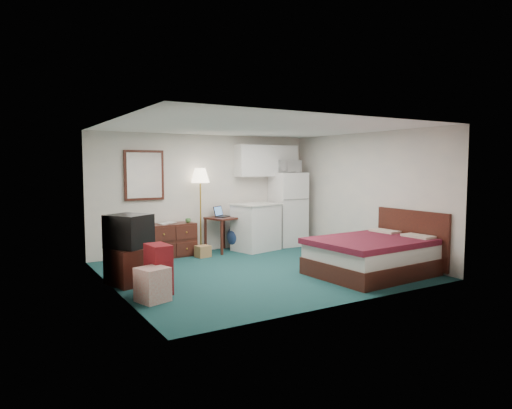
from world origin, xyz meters
TOP-DOWN VIEW (x-y plane):
  - floor at (0.00, 0.00)m, footprint 5.00×4.50m
  - ceiling at (0.00, 0.00)m, footprint 5.00×4.50m
  - walls at (0.00, 0.00)m, footprint 5.01×4.51m
  - mirror at (-1.35, 2.22)m, footprint 0.80×0.06m
  - upper_cabinets at (1.45, 2.08)m, footprint 1.50×0.35m
  - headboard at (2.46, -1.22)m, footprint 0.06×1.56m
  - dresser at (-0.90, 1.98)m, footprint 1.02×0.51m
  - floor_lamp at (-0.21, 2.05)m, footprint 0.43×0.43m
  - desk at (0.25, 1.93)m, footprint 0.72×0.72m
  - exercise_ball at (0.68, 1.96)m, footprint 0.67×0.67m
  - kitchen_counter at (0.96, 1.72)m, footprint 1.04×0.88m
  - fridge at (1.91, 1.88)m, footprint 0.72×0.72m
  - bed at (1.47, -1.22)m, footprint 1.99×1.59m
  - tv_stand at (-2.21, 0.28)m, footprint 0.71×0.75m
  - suitcase at (-1.99, -0.47)m, footprint 0.31×0.46m
  - retail_box at (-2.19, -0.81)m, footprint 0.47×0.47m
  - file_bin at (-1.33, 1.48)m, footprint 0.37×0.28m
  - cardboard_box_a at (-0.37, 1.60)m, footprint 0.31×0.27m
  - cardboard_box_b at (0.73, 1.46)m, footprint 0.24×0.27m
  - laptop at (0.27, 1.96)m, footprint 0.42×0.40m
  - crt_tv at (-2.20, 0.31)m, footprint 0.79×0.81m
  - microwave at (1.91, 1.85)m, footprint 0.55×0.36m
  - book_a at (-1.14, 1.95)m, footprint 0.16×0.03m
  - book_b at (-0.96, 2.04)m, footprint 0.17×0.06m
  - mug at (-0.54, 1.94)m, footprint 0.14×0.12m

SIDE VIEW (x-z plane):
  - floor at x=0.00m, z-range -0.01..0.01m
  - cardboard_box_a at x=-0.37m, z-range 0.00..0.23m
  - cardboard_box_b at x=0.73m, z-range 0.00..0.24m
  - file_bin at x=-1.33m, z-range 0.00..0.25m
  - retail_box at x=-2.19m, z-range 0.00..0.47m
  - tv_stand at x=-2.21m, z-range 0.00..0.57m
  - exercise_ball at x=0.68m, z-range 0.00..0.57m
  - bed at x=1.47m, z-range 0.00..0.61m
  - dresser at x=-0.90m, z-range 0.00..0.67m
  - suitcase at x=-1.99m, z-range 0.00..0.72m
  - desk at x=0.25m, z-range 0.00..0.74m
  - kitchen_counter at x=0.96m, z-range 0.00..0.99m
  - headboard at x=2.46m, z-range 0.05..1.05m
  - mug at x=-0.54m, z-range 0.67..0.79m
  - book_a at x=-1.14m, z-range 0.67..0.89m
  - book_b at x=-0.96m, z-range 0.67..0.90m
  - crt_tv at x=-2.20m, z-range 0.57..1.09m
  - fridge at x=1.91m, z-range 0.00..1.68m
  - laptop at x=0.27m, z-range 0.74..0.97m
  - floor_lamp at x=-0.21m, z-range 0.00..1.79m
  - walls at x=0.00m, z-range 0.00..2.50m
  - mirror at x=-1.35m, z-range 1.15..2.15m
  - microwave at x=1.91m, z-range 1.68..2.03m
  - upper_cabinets at x=1.45m, z-range 1.60..2.30m
  - ceiling at x=0.00m, z-range 2.50..2.50m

